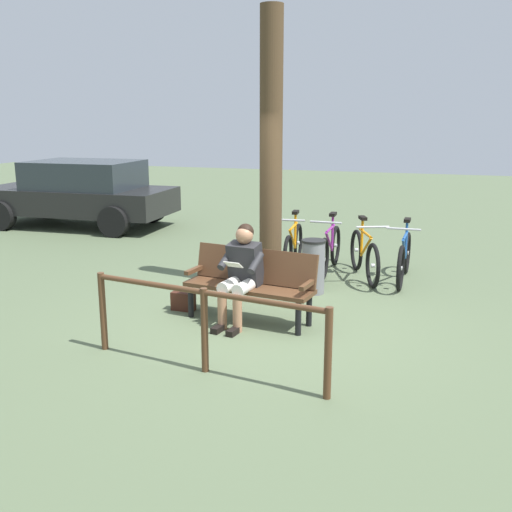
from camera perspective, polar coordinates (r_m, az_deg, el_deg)
ground_plane at (r=7.17m, az=0.87°, el=-6.57°), size 40.00×40.00×0.00m
bench at (r=7.18m, az=-0.43°, el=-2.29°), size 1.65×0.71×0.87m
person_reading at (r=7.02m, az=-1.43°, el=-1.32°), size 0.53×0.81×1.20m
handbag at (r=7.67m, az=-7.03°, el=-4.35°), size 0.30×0.15×0.24m
tree_trunk at (r=8.32m, az=1.46°, el=9.91°), size 0.32×0.32×3.88m
litter_bin at (r=8.32m, az=5.54°, el=-1.01°), size 0.34×0.34×0.77m
bicycle_black at (r=9.14m, az=14.10°, el=-0.21°), size 0.48×1.68×0.94m
bicycle_silver at (r=9.18m, az=10.40°, el=0.05°), size 0.71×1.59×0.94m
bicycle_purple at (r=9.46m, az=7.14°, el=0.56°), size 0.48×1.68×0.94m
bicycle_green at (r=9.60m, az=3.62°, el=0.83°), size 0.48×1.68×0.94m
railing_fence at (r=5.72m, az=-5.02°, el=-5.77°), size 2.56×0.48×0.85m
parked_car at (r=13.84m, az=-16.58°, el=5.93°), size 4.25×2.11×1.47m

